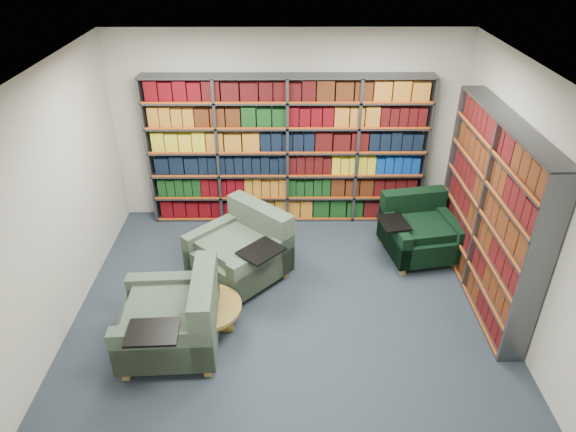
{
  "coord_description": "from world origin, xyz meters",
  "views": [
    {
      "loc": [
        -0.03,
        -4.53,
        4.09
      ],
      "look_at": [
        0.0,
        0.6,
        1.05
      ],
      "focal_mm": 32.0,
      "sensor_mm": 36.0,
      "label": 1
    }
  ],
  "objects_px": {
    "chair_teal_front": "(179,321)",
    "coffee_table": "(207,311)",
    "chair_teal_left": "(245,251)",
    "chair_green_right": "(418,231)"
  },
  "relations": [
    {
      "from": "chair_teal_front",
      "to": "coffee_table",
      "type": "xyz_separation_m",
      "value": [
        0.26,
        0.25,
        -0.08
      ]
    },
    {
      "from": "chair_teal_left",
      "to": "chair_green_right",
      "type": "bearing_deg",
      "value": 12.44
    },
    {
      "from": "chair_green_right",
      "to": "coffee_table",
      "type": "relative_size",
      "value": 1.47
    },
    {
      "from": "coffee_table",
      "to": "chair_teal_left",
      "type": "bearing_deg",
      "value": 71.68
    },
    {
      "from": "chair_teal_left",
      "to": "chair_teal_front",
      "type": "distance_m",
      "value": 1.44
    },
    {
      "from": "chair_green_right",
      "to": "chair_teal_front",
      "type": "distance_m",
      "value": 3.46
    },
    {
      "from": "chair_teal_front",
      "to": "coffee_table",
      "type": "relative_size",
      "value": 1.55
    },
    {
      "from": "chair_teal_left",
      "to": "chair_green_right",
      "type": "relative_size",
      "value": 1.24
    },
    {
      "from": "chair_teal_left",
      "to": "chair_teal_front",
      "type": "bearing_deg",
      "value": -115.04
    },
    {
      "from": "chair_green_right",
      "to": "coffee_table",
      "type": "height_order",
      "value": "chair_green_right"
    }
  ]
}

